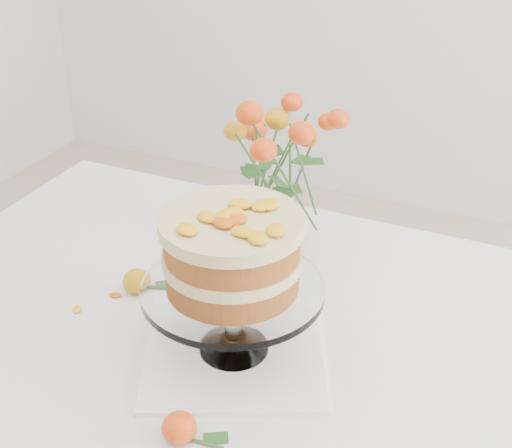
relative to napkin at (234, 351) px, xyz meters
The scene contains 11 objects.
table 0.14m from the napkin, 106.18° to the left, with size 1.43×0.93×0.76m.
napkin is the anchor object (origin of this frame).
cake_stand 0.19m from the napkin, 90.00° to the left, with size 0.31×0.31×0.28m.
rose_vase 0.42m from the napkin, 101.48° to the left, with size 0.31×0.31×0.39m.
loose_rose_near 0.28m from the napkin, 160.11° to the left, with size 0.10×0.06×0.05m.
loose_rose_far 0.22m from the napkin, 86.77° to the right, with size 0.10×0.05×0.05m.
stray_petal_a 0.15m from the napkin, behind, with size 0.03×0.02×0.00m, color #FBAB0F.
stray_petal_b 0.06m from the napkin, 150.03° to the right, with size 0.03×0.02×0.00m, color #FBAB0F.
stray_petal_c 0.07m from the napkin, 99.68° to the right, with size 0.03×0.02×0.00m, color #FBAB0F.
stray_petal_d 0.30m from the napkin, 168.38° to the left, with size 0.03×0.02×0.00m, color #FBAB0F.
stray_petal_e 0.33m from the napkin, behind, with size 0.03×0.02×0.00m, color #FBAB0F.
Camera 1 is at (0.47, -0.99, 1.58)m, focal length 50.00 mm.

